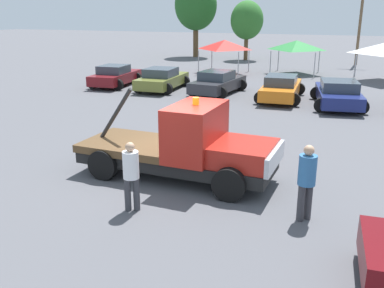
# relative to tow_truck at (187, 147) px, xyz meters

# --- Properties ---
(ground_plane) EXTENTS (160.00, 160.00, 0.00)m
(ground_plane) POSITION_rel_tow_truck_xyz_m (-0.35, 0.01, -0.93)
(ground_plane) COLOR #545459
(tow_truck) EXTENTS (5.77, 2.35, 2.51)m
(tow_truck) POSITION_rel_tow_truck_xyz_m (0.00, 0.00, 0.00)
(tow_truck) COLOR black
(tow_truck) RESTS_ON ground
(person_near_truck) EXTENTS (0.40, 0.40, 1.81)m
(person_near_truck) POSITION_rel_tow_truck_xyz_m (3.48, -1.39, 0.11)
(person_near_truck) COLOR #38383D
(person_near_truck) RESTS_ON ground
(person_at_hood) EXTENTS (0.38, 0.38, 1.73)m
(person_at_hood) POSITION_rel_tow_truck_xyz_m (-0.45, -2.41, 0.06)
(person_at_hood) COLOR #38383D
(person_at_hood) RESTS_ON ground
(parked_car_maroon) EXTENTS (2.65, 4.38, 1.34)m
(parked_car_maroon) POSITION_rel_tow_truck_xyz_m (-10.23, 12.99, -0.29)
(parked_car_maroon) COLOR maroon
(parked_car_maroon) RESTS_ON ground
(parked_car_olive) EXTENTS (2.63, 4.50, 1.34)m
(parked_car_olive) POSITION_rel_tow_truck_xyz_m (-6.86, 12.84, -0.29)
(parked_car_olive) COLOR olive
(parked_car_olive) RESTS_ON ground
(parked_car_charcoal) EXTENTS (2.71, 4.58, 1.34)m
(parked_car_charcoal) POSITION_rel_tow_truck_xyz_m (-3.30, 12.87, -0.29)
(parked_car_charcoal) COLOR #2D2D33
(parked_car_charcoal) RESTS_ON ground
(parked_car_orange) EXTENTS (2.54, 4.86, 1.34)m
(parked_car_orange) POSITION_rel_tow_truck_xyz_m (0.44, 12.44, -0.29)
(parked_car_orange) COLOR orange
(parked_car_orange) RESTS_ON ground
(parked_car_navy) EXTENTS (3.02, 5.01, 1.34)m
(parked_car_navy) POSITION_rel_tow_truck_xyz_m (3.42, 11.77, -0.28)
(parked_car_navy) COLOR navy
(parked_car_navy) RESTS_ON ground
(canopy_tent_red) EXTENTS (3.15, 3.15, 2.52)m
(canopy_tent_red) POSITION_rel_tow_truck_xyz_m (-5.48, 21.12, 1.23)
(canopy_tent_red) COLOR #9E9EA3
(canopy_tent_red) RESTS_ON ground
(canopy_tent_green) EXTENTS (3.25, 3.25, 2.50)m
(canopy_tent_green) POSITION_rel_tow_truck_xyz_m (-0.34, 22.75, 1.21)
(canopy_tent_green) COLOR #9E9EA3
(canopy_tent_green) RESTS_ON ground
(tree_left) EXTENTS (4.28, 4.28, 7.64)m
(tree_left) POSITION_rel_tow_truck_xyz_m (-11.93, 31.80, 4.19)
(tree_left) COLOR brown
(tree_left) RESTS_ON ground
(tree_center) EXTENTS (3.12, 3.12, 5.57)m
(tree_center) POSITION_rel_tow_truck_xyz_m (-6.30, 30.80, 2.80)
(tree_center) COLOR brown
(tree_center) RESTS_ON ground
(utility_pole) EXTENTS (2.20, 0.24, 8.98)m
(utility_pole) POSITION_rel_tow_truck_xyz_m (3.85, 30.53, 3.82)
(utility_pole) COLOR brown
(utility_pole) RESTS_ON ground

